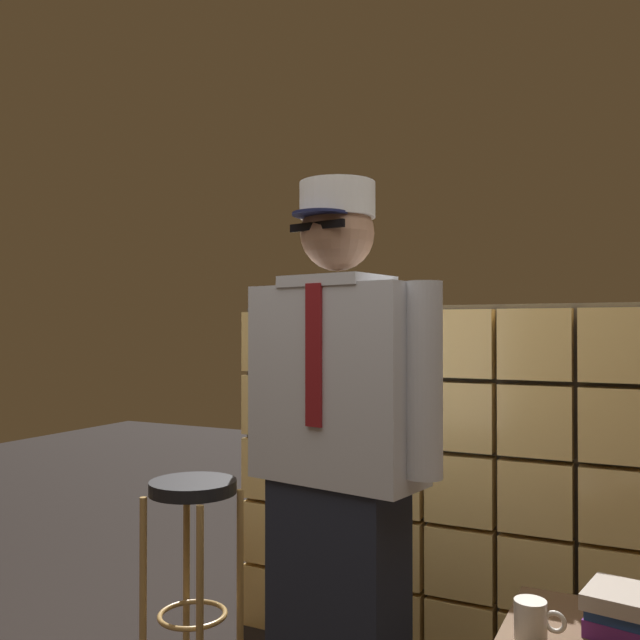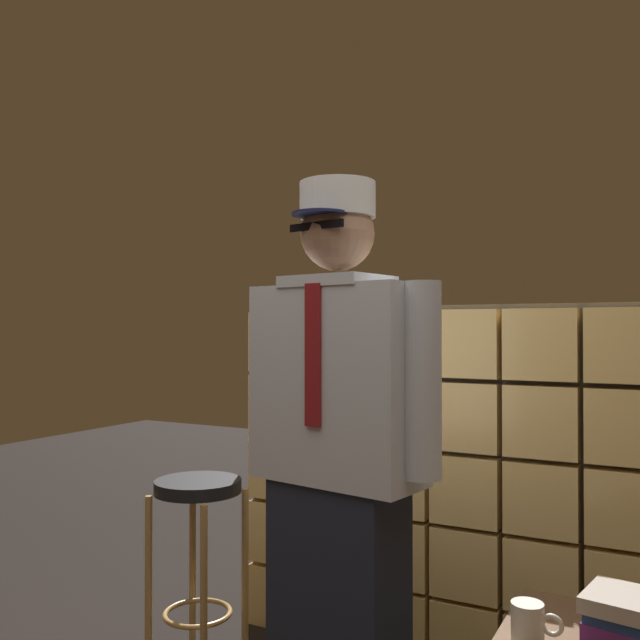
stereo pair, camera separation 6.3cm
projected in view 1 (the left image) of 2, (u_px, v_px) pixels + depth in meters
glass_block_wall at (426, 485)px, 2.71m from camera, size 1.74×0.10×1.45m
standing_person at (337, 458)px, 2.09m from camera, size 0.72×0.35×1.79m
bar_stool at (193, 529)px, 2.62m from camera, size 0.34×0.34×0.74m
book_stack at (630, 613)px, 1.68m from camera, size 0.25×0.22×0.11m
coffee_mug at (532, 620)px, 1.67m from camera, size 0.13×0.08×0.09m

